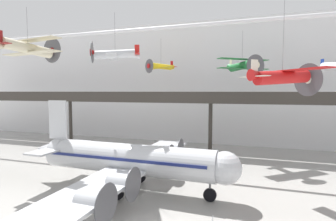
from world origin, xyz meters
name	(u,v)px	position (x,y,z in m)	size (l,w,h in m)	color
hangar_back_wall	(217,83)	(0.00, 37.29, 12.70)	(140.00, 3.00, 25.40)	white
mezzanine_walkway	(210,101)	(0.00, 27.56, 9.16)	(110.00, 3.20, 10.86)	#38332D
ceiling_truss_beam	(203,25)	(0.00, 20.29, 20.62)	(120.00, 0.60, 0.60)	silver
airliner_silver_main	(127,159)	(-5.79, 7.22, 3.48)	(25.10, 28.45, 9.84)	silver
suspended_plane_red_highwing	(282,77)	(9.96, 9.73, 12.37)	(7.99, 8.17, 9.78)	red
suspended_plane_silver_racer	(115,54)	(-8.65, 10.06, 15.37)	(6.17, 6.99, 6.02)	silver
suspended_plane_green_biplane	(242,65)	(5.50, 24.51, 14.96)	(7.64, 7.20, 7.14)	#1E6B33
suspended_plane_yellow_lowwing	(161,67)	(-8.55, 26.05, 15.34)	(6.26, 5.74, 6.24)	yellow
suspended_plane_cream_biplane	(28,48)	(-16.93, 5.20, 15.80)	(8.71, 7.15, 5.87)	beige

